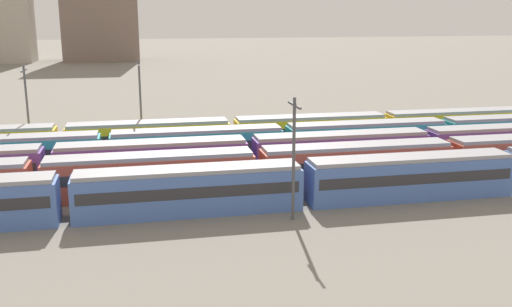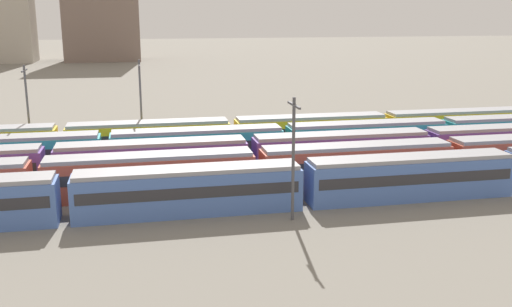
{
  "view_description": "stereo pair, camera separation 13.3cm",
  "coord_description": "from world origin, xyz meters",
  "px_view_note": "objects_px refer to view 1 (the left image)",
  "views": [
    {
      "loc": [
        15.3,
        -44.45,
        15.69
      ],
      "look_at": [
        26.84,
        10.4,
        2.04
      ],
      "focal_mm": 41.04,
      "sensor_mm": 36.0,
      "label": 1
    },
    {
      "loc": [
        15.43,
        -44.48,
        15.69
      ],
      "look_at": [
        26.84,
        10.4,
        2.04
      ],
      "focal_mm": 41.04,
      "sensor_mm": 36.0,
      "label": 2
    }
  ],
  "objects_px": {
    "catenary_pole_1": "(140,100)",
    "catenary_pole_2": "(294,153)",
    "train_track_4": "(232,134)",
    "train_track_2": "(250,155)",
    "train_track_0": "(410,177)",
    "catenary_pole_3": "(27,105)",
    "train_track_1": "(449,158)",
    "train_track_3": "(443,134)"
  },
  "relations": [
    {
      "from": "train_track_0",
      "to": "train_track_3",
      "type": "bearing_deg",
      "value": 52.76
    },
    {
      "from": "catenary_pole_2",
      "to": "catenary_pole_3",
      "type": "xyz_separation_m",
      "value": [
        -23.22,
        26.78,
        0.23
      ]
    },
    {
      "from": "train_track_4",
      "to": "catenary_pole_1",
      "type": "bearing_deg",
      "value": 164.99
    },
    {
      "from": "train_track_1",
      "to": "train_track_4",
      "type": "bearing_deg",
      "value": 139.98
    },
    {
      "from": "train_track_1",
      "to": "catenary_pole_2",
      "type": "xyz_separation_m",
      "value": [
        -17.88,
        -8.41,
        3.41
      ]
    },
    {
      "from": "train_track_1",
      "to": "train_track_3",
      "type": "distance_m",
      "value": 11.64
    },
    {
      "from": "train_track_0",
      "to": "train_track_1",
      "type": "distance_m",
      "value": 8.43
    },
    {
      "from": "train_track_1",
      "to": "catenary_pole_1",
      "type": "height_order",
      "value": "catenary_pole_1"
    },
    {
      "from": "train_track_3",
      "to": "catenary_pole_1",
      "type": "xyz_separation_m",
      "value": [
        -33.97,
        7.92,
        3.84
      ]
    },
    {
      "from": "catenary_pole_2",
      "to": "catenary_pole_3",
      "type": "distance_m",
      "value": 35.45
    },
    {
      "from": "catenary_pole_2",
      "to": "catenary_pole_3",
      "type": "height_order",
      "value": "catenary_pole_3"
    },
    {
      "from": "train_track_4",
      "to": "train_track_1",
      "type": "bearing_deg",
      "value": -40.02
    },
    {
      "from": "train_track_1",
      "to": "train_track_2",
      "type": "height_order",
      "value": "same"
    },
    {
      "from": "train_track_3",
      "to": "train_track_4",
      "type": "height_order",
      "value": "same"
    },
    {
      "from": "catenary_pole_3",
      "to": "train_track_0",
      "type": "bearing_deg",
      "value": -34.37
    },
    {
      "from": "catenary_pole_1",
      "to": "catenary_pole_2",
      "type": "height_order",
      "value": "catenary_pole_1"
    },
    {
      "from": "train_track_0",
      "to": "train_track_3",
      "type": "distance_m",
      "value": 19.6
    },
    {
      "from": "train_track_4",
      "to": "catenary_pole_2",
      "type": "distance_m",
      "value": 24.26
    },
    {
      "from": "train_track_3",
      "to": "train_track_2",
      "type": "bearing_deg",
      "value": -167.66
    },
    {
      "from": "train_track_0",
      "to": "train_track_3",
      "type": "relative_size",
      "value": 0.83
    },
    {
      "from": "train_track_1",
      "to": "train_track_4",
      "type": "height_order",
      "value": "same"
    },
    {
      "from": "train_track_4",
      "to": "catenary_pole_2",
      "type": "relative_size",
      "value": 7.82
    },
    {
      "from": "train_track_4",
      "to": "catenary_pole_1",
      "type": "height_order",
      "value": "catenary_pole_1"
    },
    {
      "from": "train_track_4",
      "to": "train_track_2",
      "type": "bearing_deg",
      "value": -89.83
    },
    {
      "from": "train_track_2",
      "to": "catenary_pole_2",
      "type": "height_order",
      "value": "catenary_pole_2"
    },
    {
      "from": "train_track_2",
      "to": "train_track_4",
      "type": "distance_m",
      "value": 10.4
    },
    {
      "from": "train_track_0",
      "to": "train_track_3",
      "type": "height_order",
      "value": "same"
    },
    {
      "from": "train_track_0",
      "to": "train_track_4",
      "type": "bearing_deg",
      "value": 119.86
    },
    {
      "from": "train_track_3",
      "to": "catenary_pole_3",
      "type": "bearing_deg",
      "value": 170.24
    },
    {
      "from": "train_track_2",
      "to": "catenary_pole_3",
      "type": "distance_m",
      "value": 26.37
    },
    {
      "from": "catenary_pole_1",
      "to": "catenary_pole_3",
      "type": "xyz_separation_m",
      "value": [
        -12.36,
        0.05,
        -0.2
      ]
    },
    {
      "from": "train_track_0",
      "to": "catenary_pole_3",
      "type": "xyz_separation_m",
      "value": [
        -34.46,
        23.57,
        3.65
      ]
    },
    {
      "from": "train_track_4",
      "to": "catenary_pole_1",
      "type": "xyz_separation_m",
      "value": [
        -10.17,
        2.72,
        3.84
      ]
    },
    {
      "from": "train_track_1",
      "to": "train_track_4",
      "type": "xyz_separation_m",
      "value": [
        -18.58,
        15.6,
        0.0
      ]
    },
    {
      "from": "train_track_2",
      "to": "catenary_pole_2",
      "type": "distance_m",
      "value": 14.05
    },
    {
      "from": "train_track_0",
      "to": "catenary_pole_3",
      "type": "height_order",
      "value": "catenary_pole_3"
    },
    {
      "from": "train_track_4",
      "to": "catenary_pole_3",
      "type": "bearing_deg",
      "value": 172.98
    },
    {
      "from": "train_track_4",
      "to": "catenary_pole_3",
      "type": "height_order",
      "value": "catenary_pole_3"
    },
    {
      "from": "train_track_0",
      "to": "catenary_pole_1",
      "type": "xyz_separation_m",
      "value": [
        -22.11,
        23.52,
        3.84
      ]
    },
    {
      "from": "train_track_1",
      "to": "train_track_3",
      "type": "bearing_deg",
      "value": 63.34
    },
    {
      "from": "train_track_4",
      "to": "catenary_pole_3",
      "type": "distance_m",
      "value": 22.98
    },
    {
      "from": "train_track_2",
      "to": "catenary_pole_1",
      "type": "height_order",
      "value": "catenary_pole_1"
    }
  ]
}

